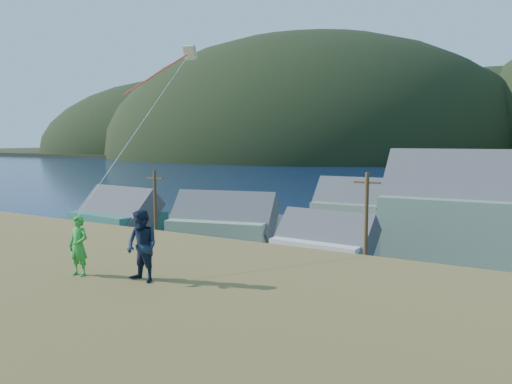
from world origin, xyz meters
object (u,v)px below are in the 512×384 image
(shed_palegreen_near, at_px, (223,226))
(kite_flyer_green, at_px, (79,246))
(kite_flyer_navy, at_px, (142,246))
(wharf, at_px, (405,216))
(shed_palegreen_far, at_px, (365,208))
(shed_teal, at_px, (118,218))
(shed_white, at_px, (325,246))

(shed_palegreen_near, xyz_separation_m, kite_flyer_green, (15.59, -29.69, 5.33))
(kite_flyer_green, bearing_deg, kite_flyer_navy, 5.01)
(wharf, relative_size, kite_flyer_green, 16.87)
(wharf, distance_m, kite_flyer_navy, 59.02)
(shed_palegreen_near, height_order, shed_palegreen_far, shed_palegreen_far)
(shed_teal, height_order, shed_palegreen_near, shed_teal)
(shed_teal, height_order, kite_flyer_green, kite_flyer_green)
(wharf, relative_size, shed_teal, 2.74)
(shed_teal, distance_m, kite_flyer_navy, 40.90)
(shed_palegreen_far, relative_size, kite_flyer_navy, 6.61)
(wharf, bearing_deg, shed_palegreen_near, -108.90)
(kite_flyer_green, bearing_deg, shed_palegreen_far, 91.41)
(kite_flyer_green, bearing_deg, shed_palegreen_near, 110.18)
(shed_teal, height_order, kite_flyer_navy, kite_flyer_navy)
(shed_white, distance_m, shed_palegreen_far, 18.79)
(shed_white, xyz_separation_m, shed_palegreen_far, (-2.77, 18.58, 0.58))
(shed_palegreen_far, xyz_separation_m, kite_flyer_navy, (9.01, -45.53, 5.15))
(shed_palegreen_near, xyz_separation_m, kite_flyer_navy, (17.39, -29.29, 5.45))
(kite_flyer_navy, bearing_deg, shed_palegreen_near, 126.08)
(shed_teal, relative_size, shed_palegreen_near, 0.88)
(shed_palegreen_far, height_order, kite_flyer_green, kite_flyer_green)
(shed_white, bearing_deg, wharf, 95.89)
(shed_palegreen_near, distance_m, kite_flyer_green, 33.96)
(kite_flyer_green, xyz_separation_m, kite_flyer_navy, (1.80, 0.40, 0.12))
(shed_teal, xyz_separation_m, kite_flyer_navy, (29.51, -27.78, 5.47))
(shed_palegreen_near, height_order, kite_flyer_green, kite_flyer_green)
(kite_flyer_green, bearing_deg, shed_white, 91.72)
(shed_palegreen_near, relative_size, kite_flyer_navy, 6.06)
(shed_white, xyz_separation_m, kite_flyer_navy, (6.25, -26.96, 5.74))
(wharf, distance_m, shed_teal, 37.45)
(kite_flyer_navy, bearing_deg, wharf, 102.79)
(shed_palegreen_far, relative_size, kite_flyer_green, 7.63)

